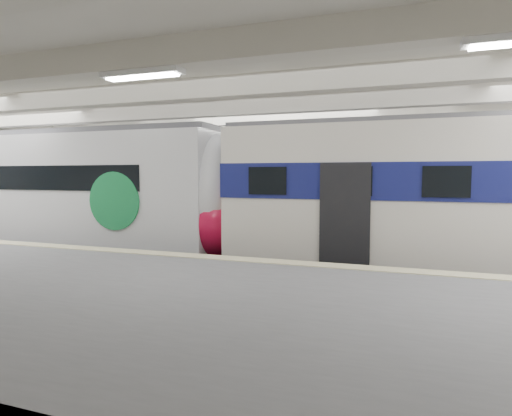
% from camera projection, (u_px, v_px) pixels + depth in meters
% --- Properties ---
extents(station_hall, '(36.00, 24.00, 5.75)m').
position_uv_depth(station_hall, '(233.00, 171.00, 11.80)').
color(station_hall, black).
rests_on(station_hall, ground).
extents(modern_emu, '(14.75, 3.04, 4.71)m').
position_uv_depth(modern_emu, '(86.00, 197.00, 15.69)').
color(modern_emu, silver).
rests_on(modern_emu, ground).
extents(older_rer, '(14.18, 3.13, 4.64)m').
position_uv_depth(older_rer, '(485.00, 201.00, 11.34)').
color(older_rer, silver).
rests_on(older_rer, ground).
extents(far_train, '(13.75, 3.21, 4.38)m').
position_uv_depth(far_train, '(203.00, 193.00, 20.19)').
color(far_train, silver).
rests_on(far_train, ground).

